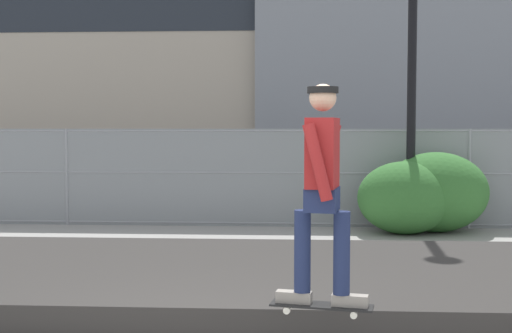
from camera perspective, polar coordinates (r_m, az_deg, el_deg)
name	(u,v)px	position (r m, az deg, el deg)	size (l,w,h in m)	color
gravel_berm	(244,279)	(7.72, -1.05, -9.59)	(14.99, 3.59, 0.31)	#33302D
skateboard	(322,306)	(5.36, 5.62, -11.76)	(0.82, 0.34, 0.07)	black
skater	(322,181)	(5.19, 5.68, -1.20)	(0.73, 0.61, 1.72)	gray
chain_fence	(264,177)	(12.61, 0.71, -0.93)	(22.89, 0.06, 1.85)	gray
parked_car_near	(159,172)	(15.48, -8.25, -0.50)	(4.50, 2.14, 1.66)	#B7BABF
parked_car_mid	(389,173)	(15.44, 11.31, -0.54)	(4.42, 2.00, 1.66)	#566B4C
library_building	(128,51)	(51.69, -10.84, 9.67)	(29.35, 12.45, 15.08)	#9E9384
office_block	(477,19)	(52.89, 18.33, 11.83)	(31.85, 15.52, 19.51)	slate
shrub_left	(405,198)	(12.02, 12.59, -2.62)	(1.66, 1.36, 1.28)	#336B2D
shrub_center	(436,192)	(12.39, 15.10, -2.12)	(1.86, 1.52, 1.44)	#336B2D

